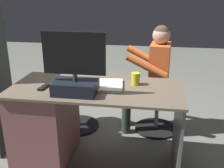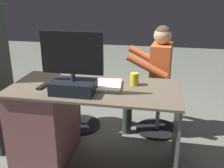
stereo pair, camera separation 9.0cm
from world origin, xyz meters
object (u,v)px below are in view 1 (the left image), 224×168
Objects in this scene: person at (152,71)px; office_chair_teddy at (77,105)px; computer_mouse at (64,81)px; tv_remote at (44,87)px; visitor_chair at (157,108)px; keyboard at (95,83)px; teddy_bear at (76,76)px; monitor at (75,76)px; desk at (55,121)px; cup at (136,79)px.

office_chair_teddy is at bearing 4.72° from person.
computer_mouse is 0.64× the size of tv_remote.
computer_mouse is 0.99m from person.
tv_remote is at bearing 39.78° from visitor_chair.
visitor_chair is at bearing -142.05° from computer_mouse.
keyboard is 1.17× the size of teddy_bear.
computer_mouse is 0.20× the size of visitor_chair.
monitor is at bearing 106.56° from office_chair_teddy.
teddy_bear is (0.35, -0.57, -0.14)m from keyboard.
person reaches higher than computer_mouse.
monitor is 3.26× the size of tv_remote.
desk is 0.59m from monitor.
cup is 0.30× the size of teddy_bear.
desk is at bearing -105.66° from tv_remote.
tv_remote is 1.19m from person.
monitor is 0.89m from teddy_bear.
keyboard is 4.38× the size of computer_mouse.
keyboard is at bearing 48.79° from visitor_chair.
cup is at bearing 77.23° from person.
monitor is 0.54m from cup.
office_chair_teddy is at bearing -92.13° from desk.
computer_mouse reaches higher than office_chair_teddy.
cup is (-0.72, -0.12, 0.41)m from desk.
desk is 0.83m from cup.
person reaches higher than cup.
monitor is (-0.26, 0.16, 0.50)m from desk.
monitor is at bearing 55.88° from person.
person reaches higher than office_chair_teddy.
tv_remote is at bearing 85.49° from teddy_bear.
keyboard is at bearing 121.14° from teddy_bear.
monitor reaches higher than keyboard.
office_chair_teddy is 0.91m from visitor_chair.
office_chair_teddy is 1.02× the size of visitor_chair.
desk is 4.05× the size of teddy_bear.
keyboard is at bearing 121.67° from office_chair_teddy.
tv_remote is at bearing 15.21° from cup.
desk is 0.39m from computer_mouse.
tv_remote is 0.87m from office_chair_teddy.
keyboard is 0.97m from visitor_chair.
office_chair_teddy is 0.41× the size of person.
cup is at bearing -148.55° from monitor.
teddy_bear is at bearing -58.86° from keyboard.
keyboard is at bearing -151.61° from tv_remote.
tv_remote is (0.75, 0.20, -0.04)m from cup.
computer_mouse is (-0.09, -0.07, 0.37)m from desk.
tv_remote is (0.13, 0.15, -0.01)m from computer_mouse.
teddy_bear reaches higher than tv_remote.
teddy_bear is 0.97m from visitor_chair.
office_chair_teddy and visitor_chair have the same top height.
desk is at bearing 37.64° from visitor_chair.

